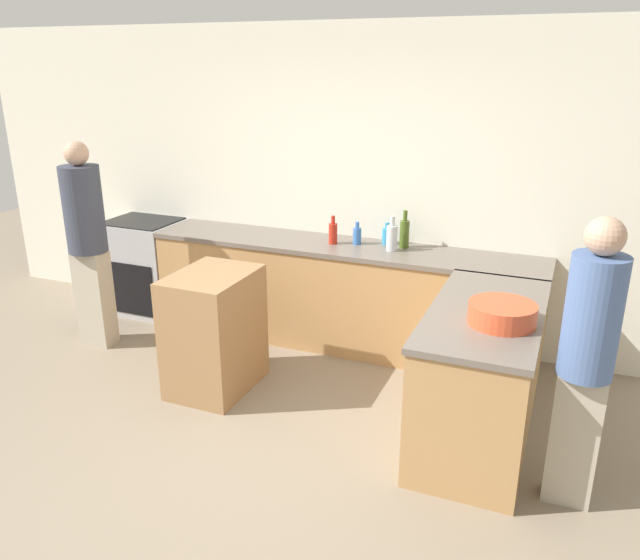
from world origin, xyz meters
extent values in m
plane|color=gray|center=(0.00, 0.00, 0.00)|extent=(14.00, 14.00, 0.00)
cube|color=silver|center=(0.00, 2.35, 1.35)|extent=(8.00, 0.06, 2.70)
cube|color=tan|center=(0.00, 2.02, 0.44)|extent=(3.39, 0.59, 0.87)
cube|color=#6B6056|center=(0.00, 2.02, 0.89)|extent=(3.42, 0.62, 0.04)
cube|color=tan|center=(1.36, 1.00, 0.44)|extent=(0.66, 1.45, 0.87)
cube|color=#6B6056|center=(1.36, 1.00, 0.89)|extent=(0.69, 1.48, 0.04)
cube|color=#ADADB2|center=(-2.07, 2.02, 0.46)|extent=(0.71, 0.59, 0.91)
cube|color=black|center=(-2.07, 1.72, 0.32)|extent=(0.60, 0.01, 0.51)
cube|color=black|center=(-2.07, 2.02, 0.92)|extent=(0.66, 0.55, 0.01)
cube|color=#997047|center=(-0.60, 0.92, 0.46)|extent=(0.53, 0.72, 0.92)
cylinder|color=#DB512D|center=(1.47, 0.82, 0.97)|extent=(0.40, 0.40, 0.13)
cylinder|color=silver|center=(0.44, 2.02, 1.02)|extent=(0.09, 0.09, 0.21)
cylinder|color=silver|center=(0.44, 2.02, 1.16)|extent=(0.04, 0.04, 0.08)
cylinder|color=#386BB7|center=(0.12, 2.09, 0.98)|extent=(0.07, 0.07, 0.14)
cylinder|color=#386BB7|center=(0.12, 2.09, 1.08)|extent=(0.03, 0.03, 0.05)
cylinder|color=#475B1E|center=(0.51, 2.15, 1.03)|extent=(0.08, 0.08, 0.23)
cylinder|color=#475B1E|center=(0.51, 2.15, 1.18)|extent=(0.04, 0.04, 0.09)
cylinder|color=#338CBF|center=(0.35, 2.20, 0.98)|extent=(0.08, 0.08, 0.13)
cylinder|color=#338CBF|center=(0.35, 2.20, 1.07)|extent=(0.04, 0.04, 0.05)
cylinder|color=red|center=(-0.08, 2.03, 1.00)|extent=(0.07, 0.07, 0.17)
cylinder|color=red|center=(-0.08, 2.03, 1.12)|extent=(0.03, 0.03, 0.07)
cube|color=#ADA38E|center=(-1.98, 1.20, 0.43)|extent=(0.29, 0.18, 0.85)
cylinder|color=#383D4C|center=(-1.98, 1.20, 1.22)|extent=(0.33, 0.33, 0.73)
sphere|color=tan|center=(-1.98, 1.20, 1.68)|extent=(0.20, 0.20, 0.20)
cube|color=#ADA38E|center=(1.95, 0.55, 0.40)|extent=(0.26, 0.16, 0.80)
cylinder|color=#4C6699|center=(1.95, 0.55, 1.13)|extent=(0.29, 0.29, 0.67)
sphere|color=tan|center=(1.95, 0.55, 1.57)|extent=(0.20, 0.20, 0.20)
camera|label=1|loc=(1.79, -2.74, 2.39)|focal=35.00mm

